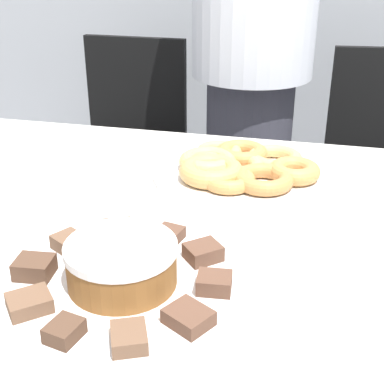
# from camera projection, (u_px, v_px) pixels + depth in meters

# --- Properties ---
(table) EXTENTS (1.50, 1.01, 0.77)m
(table) POSITION_uv_depth(u_px,v_px,m) (178.00, 271.00, 0.98)
(table) COLOR silver
(table) RESTS_ON ground_plane
(person_standing) EXTENTS (0.38, 0.38, 1.68)m
(person_standing) POSITION_uv_depth(u_px,v_px,m) (252.00, 61.00, 1.70)
(person_standing) COLOR #383842
(person_standing) RESTS_ON ground_plane
(office_chair_left) EXTENTS (0.45, 0.45, 0.91)m
(office_chair_left) POSITION_uv_depth(u_px,v_px,m) (126.00, 169.00, 2.05)
(office_chair_left) COLOR black
(office_chair_left) RESTS_ON ground_plane
(office_chair_right) EXTENTS (0.48, 0.48, 0.91)m
(office_chair_right) POSITION_uv_depth(u_px,v_px,m) (383.00, 194.00, 1.85)
(office_chair_right) COLOR black
(office_chair_right) RESTS_ON ground_plane
(plate_cake) EXTENTS (0.38, 0.38, 0.01)m
(plate_cake) POSITION_uv_depth(u_px,v_px,m) (123.00, 285.00, 0.78)
(plate_cake) COLOR white
(plate_cake) RESTS_ON table
(plate_donuts) EXTENTS (0.37, 0.37, 0.01)m
(plate_donuts) POSITION_uv_depth(u_px,v_px,m) (239.00, 175.00, 1.15)
(plate_donuts) COLOR white
(plate_donuts) RESTS_ON table
(frosted_cake) EXTENTS (0.16, 0.16, 0.06)m
(frosted_cake) POSITION_uv_depth(u_px,v_px,m) (122.00, 263.00, 0.77)
(frosted_cake) COLOR brown
(frosted_cake) RESTS_ON plate_cake
(lamington_0) EXTENTS (0.06, 0.05, 0.03)m
(lamington_0) POSITION_uv_depth(u_px,v_px,m) (34.00, 267.00, 0.79)
(lamington_0) COLOR #513828
(lamington_0) RESTS_ON plate_cake
(lamington_1) EXTENTS (0.07, 0.07, 0.02)m
(lamington_1) POSITION_uv_depth(u_px,v_px,m) (29.00, 303.00, 0.72)
(lamington_1) COLOR brown
(lamington_1) RESTS_ON plate_cake
(lamington_2) EXTENTS (0.05, 0.05, 0.02)m
(lamington_2) POSITION_uv_depth(u_px,v_px,m) (64.00, 331.00, 0.67)
(lamington_2) COLOR #513828
(lamington_2) RESTS_ON plate_cake
(lamington_3) EXTENTS (0.06, 0.07, 0.02)m
(lamington_3) POSITION_uv_depth(u_px,v_px,m) (129.00, 338.00, 0.66)
(lamington_3) COLOR brown
(lamington_3) RESTS_ON plate_cake
(lamington_4) EXTENTS (0.07, 0.07, 0.02)m
(lamington_4) POSITION_uv_depth(u_px,v_px,m) (189.00, 317.00, 0.69)
(lamington_4) COLOR brown
(lamington_4) RESTS_ON plate_cake
(lamington_5) EXTENTS (0.05, 0.05, 0.02)m
(lamington_5) POSITION_uv_depth(u_px,v_px,m) (214.00, 283.00, 0.76)
(lamington_5) COLOR brown
(lamington_5) RESTS_ON plate_cake
(lamington_6) EXTENTS (0.07, 0.07, 0.02)m
(lamington_6) POSITION_uv_depth(u_px,v_px,m) (203.00, 252.00, 0.83)
(lamington_6) COLOR brown
(lamington_6) RESTS_ON plate_cake
(lamington_7) EXTENTS (0.05, 0.06, 0.02)m
(lamington_7) POSITION_uv_depth(u_px,v_px,m) (166.00, 235.00, 0.89)
(lamington_7) COLOR brown
(lamington_7) RESTS_ON plate_cake
(lamington_8) EXTENTS (0.06, 0.07, 0.02)m
(lamington_8) POSITION_uv_depth(u_px,v_px,m) (118.00, 231.00, 0.90)
(lamington_8) COLOR brown
(lamington_8) RESTS_ON plate_cake
(lamington_9) EXTENTS (0.06, 0.06, 0.02)m
(lamington_9) POSITION_uv_depth(u_px,v_px,m) (69.00, 243.00, 0.86)
(lamington_9) COLOR brown
(lamington_9) RESTS_ON plate_cake
(donut_0) EXTENTS (0.11, 0.11, 0.03)m
(donut_0) POSITION_uv_depth(u_px,v_px,m) (239.00, 166.00, 1.14)
(donut_0) COLOR #E5AD66
(donut_0) RESTS_ON plate_donuts
(donut_1) EXTENTS (0.12, 0.12, 0.03)m
(donut_1) POSITION_uv_depth(u_px,v_px,m) (263.00, 179.00, 1.08)
(donut_1) COLOR #C68447
(donut_1) RESTS_ON plate_donuts
(donut_2) EXTENTS (0.11, 0.11, 0.04)m
(donut_2) POSITION_uv_depth(u_px,v_px,m) (294.00, 171.00, 1.11)
(donut_2) COLOR #D18E4C
(donut_2) RESTS_ON plate_donuts
(donut_3) EXTENTS (0.12, 0.12, 0.03)m
(donut_3) POSITION_uv_depth(u_px,v_px,m) (275.00, 158.00, 1.18)
(donut_3) COLOR #E5AD66
(donut_3) RESTS_ON plate_donuts
(donut_4) EXTENTS (0.12, 0.12, 0.04)m
(donut_4) POSITION_uv_depth(u_px,v_px,m) (242.00, 153.00, 1.21)
(donut_4) COLOR #C68447
(donut_4) RESTS_ON plate_donuts
(donut_5) EXTENTS (0.10, 0.10, 0.03)m
(donut_5) POSITION_uv_depth(u_px,v_px,m) (219.00, 152.00, 1.22)
(donut_5) COLOR #E5AD66
(donut_5) RESTS_ON plate_donuts
(donut_6) EXTENTS (0.13, 0.13, 0.03)m
(donut_6) POSITION_uv_depth(u_px,v_px,m) (209.00, 162.00, 1.16)
(donut_6) COLOR #E5AD66
(donut_6) RESTS_ON plate_donuts
(donut_7) EXTENTS (0.13, 0.13, 0.04)m
(donut_7) POSITION_uv_depth(u_px,v_px,m) (211.00, 171.00, 1.11)
(donut_7) COLOR tan
(donut_7) RESTS_ON plate_donuts
(donut_8) EXTENTS (0.11, 0.11, 0.03)m
(donut_8) POSITION_uv_depth(u_px,v_px,m) (228.00, 180.00, 1.08)
(donut_8) COLOR #D18E4C
(donut_8) RESTS_ON plate_donuts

